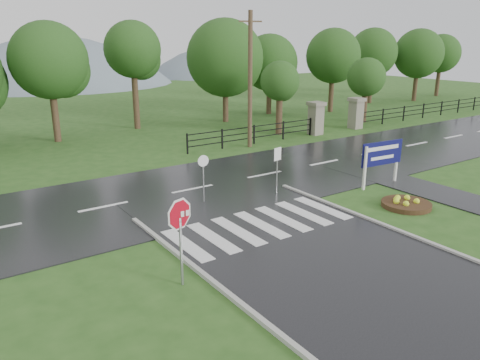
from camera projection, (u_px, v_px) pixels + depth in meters
ground at (371, 284)px, 12.73m from camera, size 120.00×120.00×0.00m
main_road at (193, 190)px, 20.61m from camera, size 90.00×8.00×0.04m
walkway at (429, 191)px, 20.49m from camera, size 2.20×11.00×0.04m
crosswalk at (261, 224)px, 16.65m from camera, size 6.50×2.80×0.02m
pillar_west at (316, 118)px, 32.04m from camera, size 1.00×1.00×2.24m
pillar_east at (356, 112)px, 34.21m from camera, size 1.00×1.00×2.24m
fence_west at (254, 132)px, 29.33m from camera, size 9.58×0.08×1.20m
fence_east at (442, 107)px, 40.17m from camera, size 20.58×0.08×1.20m
hills at (38, 190)px, 70.36m from camera, size 102.00×48.00×48.00m
treeline at (106, 135)px, 32.18m from camera, size 83.20×5.20×10.00m
stop_sign at (180, 222)px, 12.18m from camera, size 1.11×0.40×2.63m
estate_billboard at (382, 155)px, 20.80m from camera, size 2.33×0.28×2.05m
flower_bed at (406, 203)px, 18.51m from camera, size 1.93×1.93×0.39m
reg_sign_small at (277, 161)px, 19.70m from camera, size 0.44×0.12×2.03m
reg_sign_round at (203, 173)px, 18.60m from camera, size 0.47×0.08×2.00m
utility_pole_east at (250, 80)px, 27.59m from camera, size 1.39×0.42×7.93m
entrance_tree_left at (280, 82)px, 31.42m from camera, size 2.65×2.65×4.97m
entrance_tree_right at (366, 78)px, 36.13m from camera, size 2.95×2.95×4.98m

